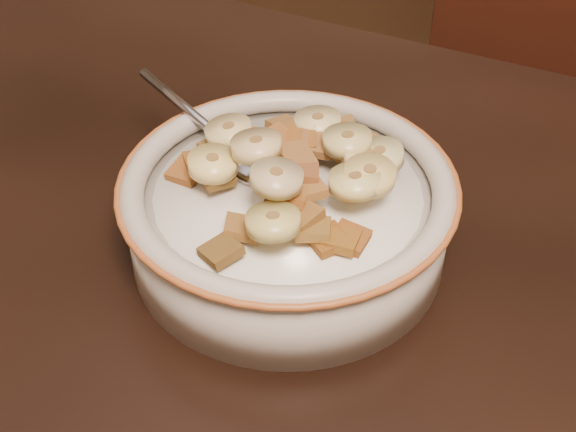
% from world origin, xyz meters
% --- Properties ---
extents(chair, '(0.57, 0.57, 1.06)m').
position_xyz_m(chair, '(0.09, 0.59, 0.53)').
color(chair, black).
rests_on(chair, floor).
extents(cereal_bowl, '(0.20, 0.20, 0.05)m').
position_xyz_m(cereal_bowl, '(-0.08, 0.14, 0.77)').
color(cereal_bowl, '#B4AA9B').
rests_on(cereal_bowl, table).
extents(milk, '(0.17, 0.17, 0.00)m').
position_xyz_m(milk, '(-0.08, 0.14, 0.80)').
color(milk, white).
rests_on(milk, cereal_bowl).
extents(spoon, '(0.06, 0.05, 0.01)m').
position_xyz_m(spoon, '(-0.11, 0.16, 0.80)').
color(spoon, '#9598A4').
rests_on(spoon, cereal_bowl).
extents(cereal_square_0, '(0.03, 0.03, 0.01)m').
position_xyz_m(cereal_square_0, '(-0.05, 0.11, 0.81)').
color(cereal_square_0, olive).
rests_on(cereal_square_0, milk).
extents(cereal_square_1, '(0.03, 0.03, 0.01)m').
position_xyz_m(cereal_square_1, '(-0.08, 0.18, 0.82)').
color(cereal_square_1, brown).
rests_on(cereal_square_1, milk).
extents(cereal_square_2, '(0.03, 0.03, 0.01)m').
position_xyz_m(cereal_square_2, '(-0.09, 0.07, 0.81)').
color(cereal_square_2, brown).
rests_on(cereal_square_2, milk).
extents(cereal_square_3, '(0.03, 0.03, 0.01)m').
position_xyz_m(cereal_square_3, '(-0.14, 0.17, 0.80)').
color(cereal_square_3, brown).
rests_on(cereal_square_3, milk).
extents(cereal_square_4, '(0.02, 0.02, 0.01)m').
position_xyz_m(cereal_square_4, '(-0.05, 0.18, 0.81)').
color(cereal_square_4, brown).
rests_on(cereal_square_4, milk).
extents(cereal_square_5, '(0.03, 0.03, 0.01)m').
position_xyz_m(cereal_square_5, '(-0.09, 0.21, 0.80)').
color(cereal_square_5, brown).
rests_on(cereal_square_5, milk).
extents(cereal_square_6, '(0.02, 0.02, 0.01)m').
position_xyz_m(cereal_square_6, '(-0.03, 0.11, 0.80)').
color(cereal_square_6, brown).
rests_on(cereal_square_6, milk).
extents(cereal_square_7, '(0.03, 0.03, 0.01)m').
position_xyz_m(cereal_square_7, '(-0.12, 0.13, 0.81)').
color(cereal_square_7, brown).
rests_on(cereal_square_7, milk).
extents(cereal_square_8, '(0.03, 0.03, 0.01)m').
position_xyz_m(cereal_square_8, '(-0.06, 0.13, 0.82)').
color(cereal_square_8, olive).
rests_on(cereal_square_8, milk).
extents(cereal_square_9, '(0.02, 0.02, 0.01)m').
position_xyz_m(cereal_square_9, '(-0.07, 0.12, 0.82)').
color(cereal_square_9, olive).
rests_on(cereal_square_9, milk).
extents(cereal_square_10, '(0.03, 0.03, 0.01)m').
position_xyz_m(cereal_square_10, '(-0.11, 0.20, 0.81)').
color(cereal_square_10, brown).
rests_on(cereal_square_10, milk).
extents(cereal_square_11, '(0.03, 0.03, 0.01)m').
position_xyz_m(cereal_square_11, '(-0.08, 0.14, 0.82)').
color(cereal_square_11, olive).
rests_on(cereal_square_11, milk).
extents(cereal_square_12, '(0.03, 0.03, 0.01)m').
position_xyz_m(cereal_square_12, '(-0.08, 0.20, 0.81)').
color(cereal_square_12, '#9C6B1C').
rests_on(cereal_square_12, milk).
extents(cereal_square_13, '(0.03, 0.03, 0.01)m').
position_xyz_m(cereal_square_13, '(-0.10, 0.18, 0.81)').
color(cereal_square_13, brown).
rests_on(cereal_square_13, milk).
extents(cereal_square_14, '(0.03, 0.03, 0.01)m').
position_xyz_m(cereal_square_14, '(-0.14, 0.14, 0.81)').
color(cereal_square_14, brown).
rests_on(cereal_square_14, milk).
extents(cereal_square_15, '(0.02, 0.02, 0.01)m').
position_xyz_m(cereal_square_15, '(-0.07, 0.12, 0.82)').
color(cereal_square_15, '#98551A').
rests_on(cereal_square_15, milk).
extents(cereal_square_16, '(0.03, 0.03, 0.01)m').
position_xyz_m(cereal_square_16, '(-0.07, 0.14, 0.82)').
color(cereal_square_16, brown).
rests_on(cereal_square_16, milk).
extents(cereal_square_17, '(0.02, 0.02, 0.01)m').
position_xyz_m(cereal_square_17, '(-0.03, 0.11, 0.81)').
color(cereal_square_17, brown).
rests_on(cereal_square_17, milk).
extents(cereal_square_18, '(0.03, 0.03, 0.01)m').
position_xyz_m(cereal_square_18, '(-0.07, 0.21, 0.81)').
color(cereal_square_18, olive).
rests_on(cereal_square_18, milk).
extents(cereal_square_19, '(0.03, 0.03, 0.01)m').
position_xyz_m(cereal_square_19, '(-0.09, 0.09, 0.81)').
color(cereal_square_19, olive).
rests_on(cereal_square_19, milk).
extents(cereal_square_20, '(0.02, 0.02, 0.01)m').
position_xyz_m(cereal_square_20, '(-0.12, 0.18, 0.81)').
color(cereal_square_20, olive).
rests_on(cereal_square_20, milk).
extents(cereal_square_21, '(0.03, 0.03, 0.01)m').
position_xyz_m(cereal_square_21, '(-0.09, 0.18, 0.82)').
color(cereal_square_21, '#96521E').
rests_on(cereal_square_21, milk).
extents(cereal_square_22, '(0.02, 0.02, 0.01)m').
position_xyz_m(cereal_square_22, '(-0.15, 0.13, 0.80)').
color(cereal_square_22, brown).
rests_on(cereal_square_22, milk).
extents(cereal_square_23, '(0.03, 0.03, 0.01)m').
position_xyz_m(cereal_square_23, '(-0.06, 0.11, 0.81)').
color(cereal_square_23, brown).
rests_on(cereal_square_23, milk).
extents(cereal_square_24, '(0.03, 0.03, 0.01)m').
position_xyz_m(cereal_square_24, '(-0.08, 0.15, 0.82)').
color(cereal_square_24, brown).
rests_on(cereal_square_24, milk).
extents(cereal_square_25, '(0.03, 0.03, 0.01)m').
position_xyz_m(cereal_square_25, '(-0.04, 0.11, 0.81)').
color(cereal_square_25, '#904C17').
rests_on(cereal_square_25, milk).
extents(cereal_square_26, '(0.03, 0.03, 0.01)m').
position_xyz_m(cereal_square_26, '(-0.06, 0.19, 0.81)').
color(cereal_square_26, brown).
rests_on(cereal_square_26, milk).
extents(cereal_square_27, '(0.02, 0.02, 0.01)m').
position_xyz_m(cereal_square_27, '(-0.04, 0.16, 0.81)').
color(cereal_square_27, brown).
rests_on(cereal_square_27, milk).
extents(cereal_square_28, '(0.03, 0.03, 0.01)m').
position_xyz_m(cereal_square_28, '(-0.14, 0.14, 0.81)').
color(cereal_square_28, brown).
rests_on(cereal_square_28, milk).
extents(cereal_square_29, '(0.03, 0.03, 0.01)m').
position_xyz_m(cereal_square_29, '(-0.10, 0.17, 0.82)').
color(cereal_square_29, brown).
rests_on(cereal_square_29, milk).
extents(cereal_square_30, '(0.02, 0.02, 0.01)m').
position_xyz_m(cereal_square_30, '(-0.05, 0.20, 0.81)').
color(cereal_square_30, olive).
rests_on(cereal_square_30, milk).
extents(banana_slice_0, '(0.03, 0.03, 0.01)m').
position_xyz_m(banana_slice_0, '(-0.13, 0.13, 0.82)').
color(banana_slice_0, '#F7E67B').
rests_on(banana_slice_0, milk).
extents(banana_slice_1, '(0.03, 0.03, 0.01)m').
position_xyz_m(banana_slice_1, '(-0.04, 0.14, 0.82)').
color(banana_slice_1, '#CFC069').
rests_on(banana_slice_1, milk).
extents(banana_slice_2, '(0.03, 0.03, 0.02)m').
position_xyz_m(banana_slice_2, '(-0.07, 0.09, 0.82)').
color(banana_slice_2, tan).
rests_on(banana_slice_2, milk).
extents(banana_slice_3, '(0.04, 0.04, 0.02)m').
position_xyz_m(banana_slice_3, '(-0.04, 0.17, 0.82)').
color(banana_slice_3, '#CFBF71').
rests_on(banana_slice_3, milk).
extents(banana_slice_4, '(0.04, 0.04, 0.01)m').
position_xyz_m(banana_slice_4, '(-0.04, 0.18, 0.82)').
color(banana_slice_4, '#C7BD7C').
rests_on(banana_slice_4, milk).
extents(banana_slice_5, '(0.04, 0.04, 0.01)m').
position_xyz_m(banana_slice_5, '(-0.08, 0.12, 0.83)').
color(banana_slice_5, '#CFC088').
rests_on(banana_slice_5, milk).
extents(banana_slice_6, '(0.04, 0.04, 0.02)m').
position_xyz_m(banana_slice_6, '(-0.13, 0.17, 0.82)').
color(banana_slice_6, '#DAC37B').
rests_on(banana_slice_6, milk).
extents(banana_slice_7, '(0.04, 0.04, 0.01)m').
position_xyz_m(banana_slice_7, '(-0.06, 0.18, 0.82)').
color(banana_slice_7, '#E6CC7F').
rests_on(banana_slice_7, milk).
extents(banana_slice_8, '(0.04, 0.04, 0.01)m').
position_xyz_m(banana_slice_8, '(-0.03, 0.15, 0.82)').
color(banana_slice_8, '#EEC875').
rests_on(banana_slice_8, milk).
extents(banana_slice_9, '(0.04, 0.04, 0.01)m').
position_xyz_m(banana_slice_9, '(-0.09, 0.20, 0.82)').
color(banana_slice_9, '#DBBD7A').
rests_on(banana_slice_9, milk).
extents(banana_slice_10, '(0.04, 0.04, 0.01)m').
position_xyz_m(banana_slice_10, '(-0.10, 0.14, 0.83)').
color(banana_slice_10, beige).
rests_on(banana_slice_10, milk).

